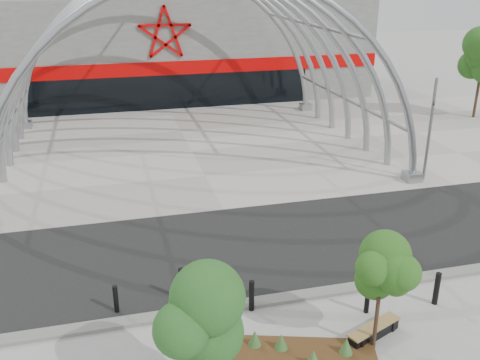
{
  "coord_description": "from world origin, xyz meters",
  "views": [
    {
      "loc": [
        -4.66,
        -14.15,
        10.04
      ],
      "look_at": [
        0.0,
        4.0,
        2.6
      ],
      "focal_mm": 40.0,
      "sensor_mm": 36.0,
      "label": 1
    }
  ],
  "objects_px": {
    "street_tree_0": "(201,309)",
    "signal_pole": "(430,128)",
    "street_tree_1": "(381,275)",
    "bench_1": "(374,332)",
    "bollard_2": "(252,296)"
  },
  "relations": [
    {
      "from": "bench_1",
      "to": "bollard_2",
      "type": "xyz_separation_m",
      "value": [
        -3.09,
        2.18,
        0.33
      ]
    },
    {
      "from": "street_tree_0",
      "to": "bollard_2",
      "type": "bearing_deg",
      "value": 58.81
    },
    {
      "from": "signal_pole",
      "to": "bollard_2",
      "type": "xyz_separation_m",
      "value": [
        -11.45,
        -8.54,
        -2.2
      ]
    },
    {
      "from": "street_tree_1",
      "to": "bollard_2",
      "type": "bearing_deg",
      "value": 137.89
    },
    {
      "from": "signal_pole",
      "to": "street_tree_1",
      "type": "distance_m",
      "value": 14.06
    },
    {
      "from": "bollard_2",
      "to": "bench_1",
      "type": "bearing_deg",
      "value": -35.19
    },
    {
      "from": "bench_1",
      "to": "bollard_2",
      "type": "bearing_deg",
      "value": 144.81
    },
    {
      "from": "street_tree_0",
      "to": "signal_pole",
      "type": "bearing_deg",
      "value": 41.74
    },
    {
      "from": "signal_pole",
      "to": "street_tree_1",
      "type": "height_order",
      "value": "signal_pole"
    },
    {
      "from": "signal_pole",
      "to": "bench_1",
      "type": "relative_size",
      "value": 2.75
    },
    {
      "from": "bench_1",
      "to": "bollard_2",
      "type": "height_order",
      "value": "bollard_2"
    },
    {
      "from": "signal_pole",
      "to": "bench_1",
      "type": "xyz_separation_m",
      "value": [
        -8.36,
        -10.72,
        -2.53
      ]
    },
    {
      "from": "street_tree_1",
      "to": "bench_1",
      "type": "xyz_separation_m",
      "value": [
        0.22,
        0.42,
        -2.21
      ]
    },
    {
      "from": "signal_pole",
      "to": "street_tree_1",
      "type": "bearing_deg",
      "value": -127.6
    },
    {
      "from": "street_tree_0",
      "to": "bench_1",
      "type": "height_order",
      "value": "street_tree_0"
    }
  ]
}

